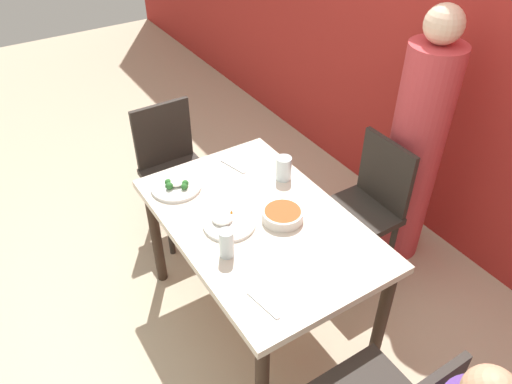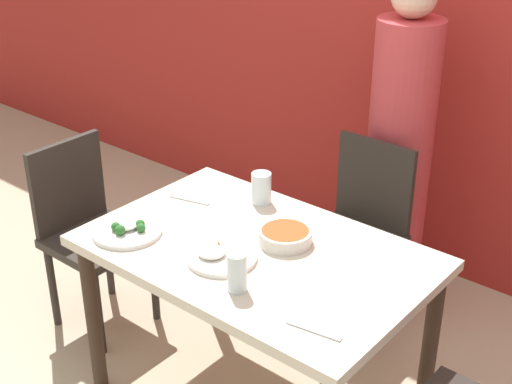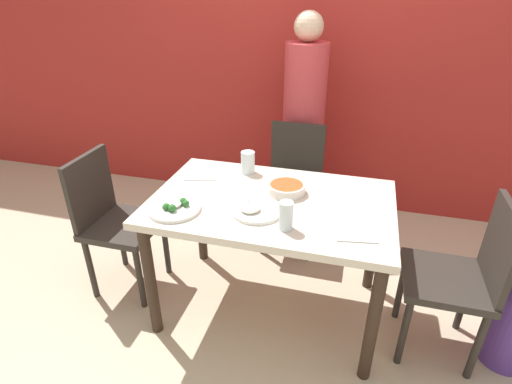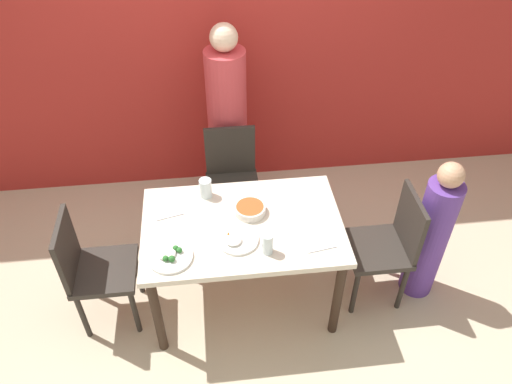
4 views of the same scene
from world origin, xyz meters
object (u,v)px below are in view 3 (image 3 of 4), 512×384
glass_water_tall (248,162)px  chair_child_spot (462,275)px  chair_adult_spot (293,181)px  bowl_curry (286,188)px  person_adult (303,133)px  plate_rice_adult (174,207)px

glass_water_tall → chair_child_spot: bearing=-16.2°
chair_adult_spot → glass_water_tall: chair_adult_spot is taller
bowl_curry → chair_child_spot: bearing=-9.2°
chair_child_spot → bowl_curry: 0.95m
glass_water_tall → person_adult: bearing=75.6°
person_adult → bowl_curry: size_ratio=7.89×
glass_water_tall → plate_rice_adult: bearing=-113.9°
chair_adult_spot → bowl_curry: chair_adult_spot is taller
chair_child_spot → glass_water_tall: 1.26m
chair_adult_spot → glass_water_tall: bearing=-113.9°
chair_child_spot → glass_water_tall: size_ratio=6.68×
bowl_curry → plate_rice_adult: plate_rice_adult is taller
person_adult → plate_rice_adult: 1.36m
person_adult → chair_adult_spot: bearing=-90.0°
chair_child_spot → bowl_curry: chair_child_spot is taller
chair_adult_spot → chair_child_spot: 1.25m
chair_adult_spot → chair_child_spot: size_ratio=1.00×
plate_rice_adult → glass_water_tall: (0.23, 0.52, 0.05)m
chair_adult_spot → bowl_curry: (0.07, -0.64, 0.28)m
chair_adult_spot → chair_child_spot: (0.97, -0.79, 0.00)m
chair_adult_spot → bowl_curry: bearing=-83.7°
glass_water_tall → bowl_curry: bearing=-35.5°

